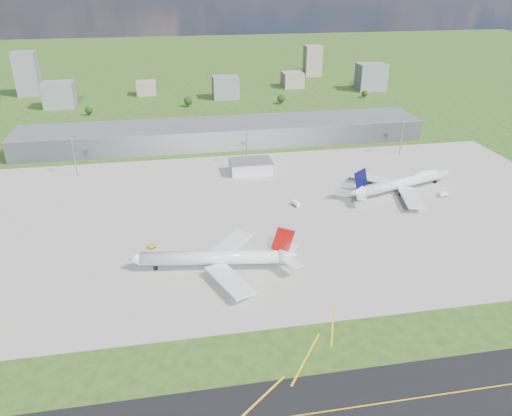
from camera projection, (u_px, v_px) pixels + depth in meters
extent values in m
plane|color=#2A4816|center=(226.00, 149.00, 366.34)|extent=(1400.00, 1400.00, 0.00)
cube|color=gray|center=(269.00, 213.00, 270.31)|extent=(360.00, 190.00, 0.08)
cube|color=gray|center=(223.00, 133.00, 376.41)|extent=(300.00, 42.00, 15.00)
cube|color=silver|center=(251.00, 167.00, 321.84)|extent=(26.00, 16.00, 8.00)
cylinder|color=gray|center=(74.00, 157.00, 313.90)|extent=(0.70, 0.70, 25.00)
cube|color=gray|center=(71.00, 138.00, 308.36)|extent=(3.50, 2.00, 1.20)
cylinder|color=gray|center=(247.00, 147.00, 331.48)|extent=(0.70, 0.70, 25.00)
cube|color=gray|center=(247.00, 128.00, 325.94)|extent=(3.50, 2.00, 1.20)
cylinder|color=gray|center=(402.00, 138.00, 349.05)|extent=(0.70, 0.70, 25.00)
cube|color=gray|center=(404.00, 120.00, 343.52)|extent=(3.50, 2.00, 1.20)
cylinder|color=silver|center=(210.00, 258.00, 217.28)|extent=(60.72, 15.03, 6.25)
cone|color=silver|center=(134.00, 259.00, 216.35)|extent=(6.07, 6.95, 6.25)
cone|color=silver|center=(289.00, 255.00, 217.89)|extent=(9.16, 7.41, 6.25)
cube|color=#991F08|center=(205.00, 262.00, 218.06)|extent=(49.41, 9.79, 1.36)
cube|color=silver|center=(230.00, 280.00, 204.95)|extent=(18.69, 28.65, 0.94)
cube|color=silver|center=(231.00, 244.00, 231.73)|extent=(24.19, 27.06, 0.94)
cube|color=#9A0908|center=(283.00, 240.00, 214.57)|extent=(10.35, 2.03, 12.59)
cylinder|color=#38383D|center=(224.00, 279.00, 209.26)|extent=(6.16, 4.14, 3.34)
cylinder|color=#38383D|center=(225.00, 252.00, 228.99)|extent=(6.16, 4.14, 3.34)
cube|color=black|center=(224.00, 272.00, 215.15)|extent=(1.83, 1.48, 2.61)
cube|color=black|center=(225.00, 261.00, 223.60)|extent=(1.83, 1.48, 2.61)
cube|color=black|center=(156.00, 267.00, 218.52)|extent=(1.83, 1.48, 2.61)
cylinder|color=silver|center=(404.00, 182.00, 294.82)|extent=(62.28, 24.78, 6.32)
cone|color=silver|center=(446.00, 172.00, 309.02)|extent=(6.75, 7.55, 6.32)
cone|color=silver|center=(356.00, 192.00, 279.63)|extent=(9.67, 8.46, 6.32)
cube|color=navy|center=(407.00, 185.00, 296.52)|extent=(50.30, 17.84, 1.33)
ellipsoid|color=silver|center=(426.00, 174.00, 300.83)|extent=(21.20, 12.04, 5.69)
cube|color=silver|center=(375.00, 179.00, 304.20)|extent=(27.13, 26.06, 0.92)
cube|color=silver|center=(411.00, 197.00, 279.42)|extent=(15.24, 29.79, 0.92)
cube|color=#060733|center=(361.00, 179.00, 277.47)|extent=(9.86, 3.50, 12.33)
cylinder|color=#38383D|center=(386.00, 184.00, 301.60)|extent=(6.33, 4.78, 3.26)
cylinder|color=#38383D|center=(368.00, 180.00, 307.31)|extent=(6.33, 4.78, 3.26)
cylinder|color=#38383D|center=(408.00, 195.00, 286.90)|extent=(6.33, 4.78, 3.26)
cylinder|color=#38383D|center=(413.00, 204.00, 276.29)|extent=(6.33, 4.78, 3.26)
cube|color=black|center=(390.00, 188.00, 297.83)|extent=(1.92, 1.65, 2.55)
cube|color=black|center=(401.00, 194.00, 290.48)|extent=(1.92, 1.65, 2.55)
cube|color=black|center=(435.00, 181.00, 307.29)|extent=(1.92, 1.65, 2.55)
cube|color=gold|center=(152.00, 246.00, 235.76)|extent=(4.05, 3.61, 1.41)
cube|color=black|center=(152.00, 247.00, 236.06)|extent=(3.66, 3.40, 0.70)
cube|color=white|center=(296.00, 203.00, 277.39)|extent=(4.04, 5.87, 2.37)
cube|color=black|center=(296.00, 205.00, 277.90)|extent=(3.88, 5.15, 0.70)
cube|color=white|center=(443.00, 194.00, 289.19)|extent=(5.48, 3.20, 2.29)
cube|color=black|center=(443.00, 196.00, 289.68)|extent=(4.73, 3.20, 0.70)
cube|color=slate|center=(59.00, 95.00, 471.89)|extent=(28.00, 22.00, 24.00)
cube|color=gray|center=(146.00, 88.00, 522.33)|extent=(20.00, 18.00, 14.00)
cube|color=slate|center=(226.00, 87.00, 506.76)|extent=(26.00, 20.00, 22.00)
cube|color=gray|center=(292.00, 80.00, 556.34)|extent=(22.00, 24.00, 16.00)
cube|color=slate|center=(371.00, 77.00, 539.90)|extent=(30.00, 22.00, 28.00)
cube|color=slate|center=(27.00, 74.00, 514.42)|extent=(22.00, 20.00, 44.00)
cube|color=gray|center=(313.00, 61.00, 611.65)|extent=(20.00, 18.00, 36.00)
cylinder|color=#382314|center=(89.00, 114.00, 450.17)|extent=(0.70, 0.70, 3.00)
sphere|color=black|center=(89.00, 110.00, 448.71)|extent=(6.75, 6.75, 6.75)
cylinder|color=#382314|center=(188.00, 105.00, 477.73)|extent=(0.70, 0.70, 3.60)
sphere|color=black|center=(188.00, 101.00, 475.98)|extent=(8.10, 8.10, 8.10)
cylinder|color=#382314|center=(281.00, 102.00, 487.72)|extent=(0.70, 0.70, 3.40)
sphere|color=black|center=(281.00, 98.00, 486.06)|extent=(7.65, 7.65, 7.65)
cylinder|color=#382314|center=(364.00, 97.00, 511.10)|extent=(0.70, 0.70, 2.80)
sphere|color=black|center=(365.00, 94.00, 509.74)|extent=(6.30, 6.30, 6.30)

